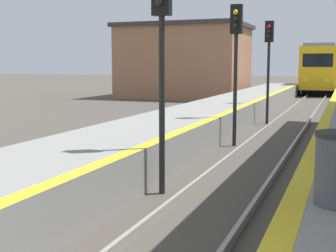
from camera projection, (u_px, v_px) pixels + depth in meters
The scene contains 5 objects.
train at pixel (323, 69), 44.83m from camera, with size 2.84×18.28×4.27m.
signal_near at pixel (162, 38), 9.09m from camera, with size 0.36×0.31×4.44m.
signal_mid at pixel (236, 48), 14.61m from camera, with size 0.36×0.31×4.44m.
signal_far at pixel (269, 52), 20.13m from camera, with size 0.36×0.31×4.44m.
station_building at pixel (185, 61), 36.61m from camera, with size 9.62×7.37×5.66m.
Camera 1 is at (2.19, -1.73, 2.62)m, focal length 50.00 mm.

